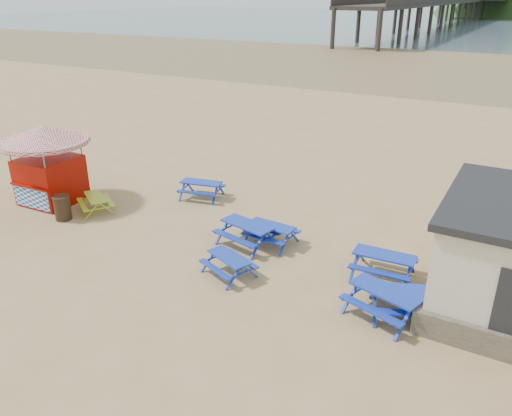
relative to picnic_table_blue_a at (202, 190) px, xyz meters
The scene contains 13 objects.
ground 4.75m from the picnic_table_blue_a, 45.09° to the right, with size 400.00×400.00×0.00m, color tan.
wet_sand 51.76m from the picnic_table_blue_a, 86.30° to the left, with size 400.00×400.00×0.00m, color brown.
picnic_table_blue_a is the anchor object (origin of this frame).
picnic_table_blue_b 5.16m from the picnic_table_blue_a, 26.60° to the right, with size 1.76×1.46×0.71m.
picnic_table_blue_c 9.08m from the picnic_table_blue_a, 16.57° to the right, with size 1.93×1.59×0.78m.
picnic_table_blue_d 6.61m from the picnic_table_blue_a, 47.41° to the right, with size 1.90×1.73×0.65m.
picnic_table_blue_e 10.38m from the picnic_table_blue_a, 26.30° to the right, with size 2.29×2.04×0.81m.
picnic_table_blue_f 10.66m from the picnic_table_blue_a, 23.78° to the right, with size 2.28×2.08×0.78m.
picnic_table_yellow 4.38m from the picnic_table_blue_a, 131.19° to the right, with size 1.97×1.87×0.65m.
ice_cream_kiosk 6.48m from the picnic_table_blue_a, 146.79° to the right, with size 3.81×3.81×3.27m.
litter_bin 5.65m from the picnic_table_blue_a, 126.95° to the right, with size 0.66×0.66×0.97m.
pier 175.56m from the picnic_table_blue_a, 94.79° to the left, with size 24.00×220.00×39.29m.
picnic_table_blue_g 4.83m from the picnic_table_blue_a, 35.60° to the right, with size 2.21×1.92×0.81m.
Camera 1 is at (8.55, -12.90, 8.15)m, focal length 35.00 mm.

